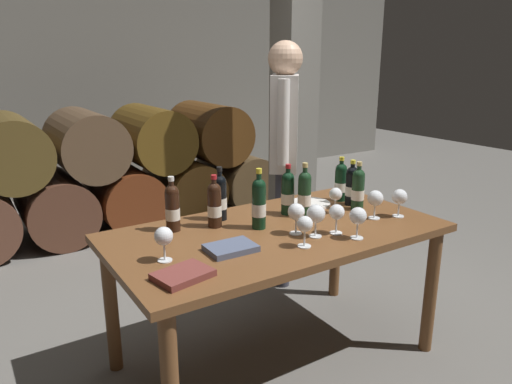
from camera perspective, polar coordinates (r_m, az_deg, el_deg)
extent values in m
plane|color=#66635E|center=(2.82, 2.32, -19.04)|extent=(14.00, 14.00, 0.00)
cube|color=slate|center=(6.24, -20.77, 12.87)|extent=(10.00, 0.24, 2.80)
cylinder|color=#533122|center=(4.73, -22.69, -1.55)|extent=(0.60, 0.90, 0.60)
cylinder|color=#632C14|center=(4.87, -15.42, -0.42)|extent=(0.60, 0.90, 0.60)
cylinder|color=brown|center=(5.08, -8.65, 0.64)|extent=(0.60, 0.90, 0.60)
cylinder|color=brown|center=(5.35, -2.50, 1.60)|extent=(0.60, 0.90, 0.60)
cylinder|color=#513F1C|center=(4.57, -27.28, 4.39)|extent=(0.60, 0.90, 0.60)
cylinder|color=brown|center=(4.67, -19.60, 5.44)|extent=(0.60, 0.90, 0.60)
cylinder|color=#583E14|center=(4.85, -12.33, 6.34)|extent=(0.60, 0.90, 0.60)
cylinder|color=#513013|center=(5.10, -5.66, 7.08)|extent=(0.60, 0.90, 0.60)
cube|color=slate|center=(4.39, 4.53, 11.67)|extent=(0.32, 0.32, 2.60)
cube|color=brown|center=(2.48, 2.50, -4.85)|extent=(1.70, 0.90, 0.04)
cylinder|color=brown|center=(2.88, 20.02, -11.05)|extent=(0.07, 0.07, 0.72)
cylinder|color=brown|center=(2.66, -16.81, -12.98)|extent=(0.07, 0.07, 0.72)
cylinder|color=brown|center=(3.35, 9.44, -6.38)|extent=(0.07, 0.07, 0.72)
cylinder|color=black|center=(2.45, -9.87, -2.35)|extent=(0.07, 0.07, 0.20)
sphere|color=black|center=(2.42, -9.98, 0.01)|extent=(0.07, 0.07, 0.07)
cylinder|color=black|center=(2.42, -10.01, 0.58)|extent=(0.03, 0.03, 0.06)
cylinder|color=silver|center=(2.41, -10.06, 1.56)|extent=(0.03, 0.03, 0.02)
cylinder|color=silver|center=(2.46, -9.86, -2.56)|extent=(0.07, 0.07, 0.06)
cylinder|color=black|center=(2.59, -4.29, -1.11)|extent=(0.07, 0.07, 0.20)
sphere|color=black|center=(2.56, -4.34, 1.21)|extent=(0.07, 0.07, 0.07)
cylinder|color=black|center=(2.55, -4.35, 1.78)|extent=(0.03, 0.03, 0.06)
cylinder|color=black|center=(2.54, -4.37, 2.73)|extent=(0.03, 0.03, 0.02)
cylinder|color=silver|center=(2.59, -4.28, -1.32)|extent=(0.07, 0.07, 0.06)
cylinder|color=black|center=(2.97, 10.00, 0.78)|extent=(0.07, 0.07, 0.19)
sphere|color=black|center=(2.95, 10.09, 2.68)|extent=(0.07, 0.07, 0.07)
cylinder|color=black|center=(2.94, 10.11, 3.13)|extent=(0.03, 0.03, 0.06)
cylinder|color=gold|center=(2.93, 10.15, 3.91)|extent=(0.03, 0.03, 0.02)
cylinder|color=silver|center=(2.97, 9.99, 0.60)|extent=(0.07, 0.07, 0.06)
cylinder|color=black|center=(2.68, 3.78, -0.56)|extent=(0.07, 0.07, 0.20)
sphere|color=black|center=(2.65, 3.82, 1.64)|extent=(0.07, 0.07, 0.07)
cylinder|color=black|center=(2.64, 3.83, 2.17)|extent=(0.03, 0.03, 0.06)
cylinder|color=#B21E23|center=(2.63, 3.85, 3.07)|extent=(0.03, 0.03, 0.02)
cylinder|color=silver|center=(2.68, 3.77, -0.77)|extent=(0.07, 0.07, 0.06)
cylinder|color=black|center=(2.48, -4.94, -2.00)|extent=(0.07, 0.07, 0.19)
sphere|color=black|center=(2.45, -4.99, 0.28)|extent=(0.07, 0.07, 0.07)
cylinder|color=black|center=(2.45, -5.01, 0.83)|extent=(0.03, 0.03, 0.06)
cylinder|color=#B21E23|center=(2.44, -5.03, 1.78)|extent=(0.03, 0.03, 0.02)
cylinder|color=silver|center=(2.48, -4.93, -2.22)|extent=(0.07, 0.07, 0.06)
cylinder|color=#19381E|center=(2.81, 11.98, -0.11)|extent=(0.07, 0.07, 0.20)
sphere|color=#19381E|center=(2.79, 12.11, 1.95)|extent=(0.07, 0.07, 0.07)
cylinder|color=#19381E|center=(2.78, 12.14, 2.45)|extent=(0.03, 0.03, 0.06)
cylinder|color=tan|center=(2.77, 12.19, 3.30)|extent=(0.03, 0.03, 0.02)
cylinder|color=silver|center=(2.82, 11.97, -0.30)|extent=(0.07, 0.07, 0.06)
cylinder|color=#19381E|center=(2.65, 5.76, -0.69)|extent=(0.07, 0.07, 0.21)
sphere|color=#19381E|center=(2.62, 5.82, 1.65)|extent=(0.07, 0.07, 0.07)
cylinder|color=#19381E|center=(2.61, 5.84, 2.23)|extent=(0.03, 0.03, 0.07)
cylinder|color=tan|center=(2.60, 5.87, 3.20)|extent=(0.03, 0.03, 0.02)
cylinder|color=silver|center=(2.65, 5.75, -0.91)|extent=(0.07, 0.07, 0.06)
cylinder|color=black|center=(2.90, 11.27, 0.33)|extent=(0.07, 0.07, 0.19)
sphere|color=black|center=(2.87, 11.38, 2.27)|extent=(0.07, 0.07, 0.07)
cylinder|color=black|center=(2.87, 11.40, 2.74)|extent=(0.03, 0.03, 0.06)
cylinder|color=gold|center=(2.86, 11.45, 3.53)|extent=(0.03, 0.03, 0.02)
cylinder|color=silver|center=(2.90, 11.26, 0.15)|extent=(0.07, 0.07, 0.06)
cylinder|color=black|center=(2.45, 0.34, -1.86)|extent=(0.07, 0.07, 0.22)
sphere|color=black|center=(2.42, 0.35, 0.76)|extent=(0.07, 0.07, 0.07)
cylinder|color=black|center=(2.41, 0.35, 1.42)|extent=(0.03, 0.03, 0.07)
cylinder|color=gold|center=(2.40, 0.35, 2.51)|extent=(0.03, 0.03, 0.03)
cylinder|color=silver|center=(2.45, 0.34, -2.11)|extent=(0.07, 0.07, 0.07)
cylinder|color=white|center=(2.41, 4.74, -4.91)|extent=(0.06, 0.06, 0.00)
cylinder|color=white|center=(2.40, 4.76, -4.01)|extent=(0.01, 0.01, 0.07)
sphere|color=white|center=(2.37, 4.80, -2.34)|extent=(0.08, 0.08, 0.08)
cylinder|color=white|center=(2.77, 16.50, -2.76)|extent=(0.06, 0.06, 0.00)
cylinder|color=white|center=(2.76, 16.57, -1.97)|extent=(0.01, 0.01, 0.07)
sphere|color=white|center=(2.74, 16.69, -0.52)|extent=(0.08, 0.08, 0.08)
cylinder|color=white|center=(2.14, -10.76, -7.97)|extent=(0.06, 0.06, 0.00)
cylinder|color=white|center=(2.12, -10.81, -6.98)|extent=(0.01, 0.01, 0.07)
sphere|color=white|center=(2.09, -10.92, -5.16)|extent=(0.08, 0.08, 0.08)
cylinder|color=white|center=(2.40, 11.86, -5.35)|extent=(0.06, 0.06, 0.00)
cylinder|color=white|center=(2.38, 11.91, -4.46)|extent=(0.01, 0.01, 0.07)
sphere|color=white|center=(2.36, 12.01, -2.78)|extent=(0.08, 0.08, 0.08)
cylinder|color=white|center=(2.38, 7.03, -5.22)|extent=(0.06, 0.06, 0.00)
cylinder|color=white|center=(2.37, 7.07, -4.32)|extent=(0.01, 0.01, 0.07)
sphere|color=white|center=(2.35, 7.13, -2.57)|extent=(0.09, 0.09, 0.09)
cylinder|color=white|center=(2.26, 5.74, -6.41)|extent=(0.06, 0.06, 0.00)
cylinder|color=white|center=(2.24, 5.77, -5.46)|extent=(0.01, 0.01, 0.07)
sphere|color=white|center=(2.22, 5.82, -3.79)|extent=(0.08, 0.08, 0.08)
cylinder|color=white|center=(2.70, 13.82, -3.02)|extent=(0.06, 0.06, 0.00)
cylinder|color=white|center=(2.69, 13.88, -2.22)|extent=(0.01, 0.01, 0.07)
sphere|color=white|center=(2.67, 13.98, -0.71)|extent=(0.09, 0.09, 0.09)
cylinder|color=white|center=(2.75, 9.34, -2.42)|extent=(0.06, 0.06, 0.00)
cylinder|color=white|center=(2.74, 9.38, -1.62)|extent=(0.01, 0.01, 0.07)
sphere|color=white|center=(2.72, 9.44, -0.25)|extent=(0.07, 0.07, 0.07)
cylinder|color=white|center=(2.44, 9.45, -4.81)|extent=(0.06, 0.06, 0.00)
cylinder|color=white|center=(2.43, 9.49, -3.93)|extent=(0.01, 0.01, 0.07)
sphere|color=white|center=(2.41, 9.57, -2.35)|extent=(0.08, 0.08, 0.08)
cube|color=#4C5670|center=(2.20, -3.01, -6.65)|extent=(0.22, 0.17, 0.03)
cube|color=brown|center=(1.96, -8.67, -9.68)|extent=(0.25, 0.20, 0.03)
cylinder|color=white|center=(2.88, 6.43, -1.36)|extent=(0.24, 0.24, 0.01)
cylinder|color=#383842|center=(3.53, 3.22, -3.87)|extent=(0.11, 0.11, 0.85)
cylinder|color=#383842|center=(3.42, 3.16, -4.48)|extent=(0.11, 0.11, 0.85)
cube|color=silver|center=(3.30, 3.39, 8.14)|extent=(0.34, 0.36, 0.64)
cylinder|color=silver|center=(3.50, 3.51, 9.12)|extent=(0.08, 0.08, 0.54)
cylinder|color=silver|center=(3.08, 3.27, 8.21)|extent=(0.08, 0.08, 0.54)
sphere|color=tan|center=(3.27, 3.51, 15.54)|extent=(0.23, 0.23, 0.23)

